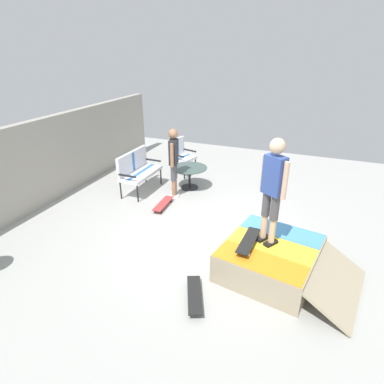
# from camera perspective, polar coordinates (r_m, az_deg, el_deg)

# --- Properties ---
(ground_plane) EXTENTS (12.00, 12.00, 0.10)m
(ground_plane) POSITION_cam_1_polar(r_m,az_deg,el_deg) (6.34, 2.45, -8.16)
(ground_plane) COLOR #A8A8A3
(back_wall_cinderblock) EXTENTS (9.00, 0.20, 1.93)m
(back_wall_cinderblock) POSITION_cam_1_polar(r_m,az_deg,el_deg) (8.01, -25.55, 4.66)
(back_wall_cinderblock) COLOR #9E998E
(back_wall_cinderblock) RESTS_ON ground_plane
(skate_ramp) EXTENTS (1.87, 2.30, 0.51)m
(skate_ramp) POSITION_cam_1_polar(r_m,az_deg,el_deg) (5.43, 14.13, -11.44)
(skate_ramp) COLOR tan
(skate_ramp) RESTS_ON ground_plane
(patio_bench) EXTENTS (1.26, 0.57, 1.02)m
(patio_bench) POSITION_cam_1_polar(r_m,az_deg,el_deg) (8.08, -9.84, 4.30)
(patio_bench) COLOR black
(patio_bench) RESTS_ON ground_plane
(patio_chair_near_house) EXTENTS (0.73, 0.68, 1.02)m
(patio_chair_near_house) POSITION_cam_1_polar(r_m,az_deg,el_deg) (9.11, -2.14, 6.99)
(patio_chair_near_house) COLOR black
(patio_chair_near_house) RESTS_ON ground_plane
(patio_table) EXTENTS (0.90, 0.90, 0.57)m
(patio_table) POSITION_cam_1_polar(r_m,az_deg,el_deg) (8.18, -0.44, 3.35)
(patio_table) COLOR black
(patio_table) RESTS_ON ground_plane
(person_watching) EXTENTS (0.47, 0.30, 1.67)m
(person_watching) POSITION_cam_1_polar(r_m,az_deg,el_deg) (7.55, -3.31, 6.07)
(person_watching) COLOR silver
(person_watching) RESTS_ON ground_plane
(person_skater) EXTENTS (0.35, 0.42, 1.71)m
(person_skater) POSITION_cam_1_polar(r_m,az_deg,el_deg) (4.87, 14.31, 1.23)
(person_skater) COLOR black
(person_skater) RESTS_ON skate_ramp
(skateboard_by_bench) EXTENTS (0.81, 0.25, 0.10)m
(skateboard_by_bench) POSITION_cam_1_polar(r_m,az_deg,el_deg) (7.35, -5.18, -2.09)
(skateboard_by_bench) COLOR #B23838
(skateboard_by_bench) RESTS_ON ground_plane
(skateboard_spare) EXTENTS (0.81, 0.50, 0.10)m
(skateboard_spare) POSITION_cam_1_polar(r_m,az_deg,el_deg) (4.88, 0.45, -17.91)
(skateboard_spare) COLOR black
(skateboard_spare) RESTS_ON ground_plane
(skateboard_on_ramp) EXTENTS (0.81, 0.24, 0.10)m
(skateboard_on_ramp) POSITION_cam_1_polar(r_m,az_deg,el_deg) (5.15, 10.09, -8.59)
(skateboard_on_ramp) COLOR black
(skateboard_on_ramp) RESTS_ON skate_ramp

